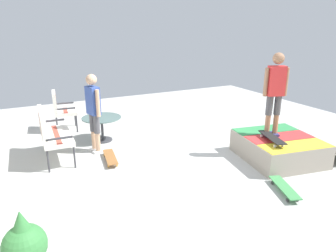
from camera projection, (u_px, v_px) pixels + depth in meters
ground_plane at (176, 162)px, 6.38m from camera, size 12.00×12.00×0.10m
skate_ramp at (279, 148)px, 6.35m from camera, size 1.80×2.23×0.48m
patio_bench at (50, 131)px, 6.19m from camera, size 1.27×0.60×1.02m
patio_chair_near_house at (60, 107)px, 7.93m from camera, size 0.68×0.62×1.02m
patio_table at (102, 124)px, 7.29m from camera, size 0.90×0.90×0.57m
person_watching at (93, 108)px, 6.48m from camera, size 0.47×0.30×1.67m
person_skater at (275, 89)px, 6.05m from camera, size 0.32×0.46×1.64m
skateboard_by_bench at (110, 157)px, 6.28m from camera, size 0.82×0.31×0.10m
skateboard_spare at (285, 188)px, 5.11m from camera, size 0.82×0.47×0.10m
skateboard_on_ramp at (272, 138)px, 5.97m from camera, size 0.82×0.43×0.10m
potted_plant at (26, 250)px, 3.15m from camera, size 0.44×0.44×0.92m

